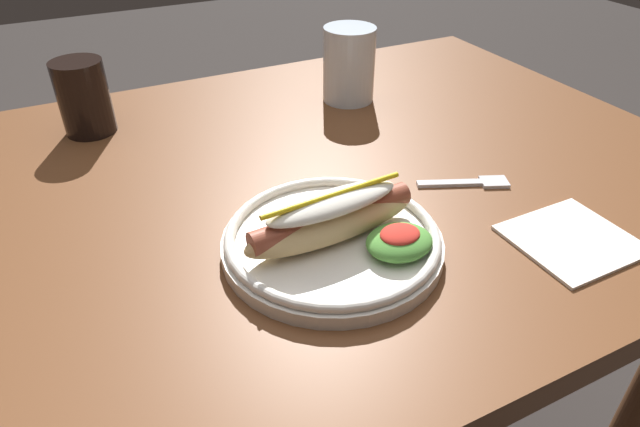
# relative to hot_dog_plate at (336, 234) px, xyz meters

# --- Properties ---
(dining_table) EXTENTS (1.25, 0.81, 0.74)m
(dining_table) POSITION_rel_hot_dog_plate_xyz_m (-0.02, 0.17, -0.13)
(dining_table) COLOR brown
(dining_table) RESTS_ON ground_plane
(hot_dog_plate) EXTENTS (0.24, 0.24, 0.08)m
(hot_dog_plate) POSITION_rel_hot_dog_plate_xyz_m (0.00, 0.00, 0.00)
(hot_dog_plate) COLOR silver
(hot_dog_plate) RESTS_ON dining_table
(fork) EXTENTS (0.12, 0.07, 0.00)m
(fork) POSITION_rel_hot_dog_plate_xyz_m (0.22, 0.04, -0.02)
(fork) COLOR silver
(fork) RESTS_ON dining_table
(soda_cup) EXTENTS (0.08, 0.08, 0.11)m
(soda_cup) POSITION_rel_hot_dog_plate_xyz_m (-0.20, 0.43, 0.03)
(soda_cup) COLOR black
(soda_cup) RESTS_ON dining_table
(water_cup) EXTENTS (0.09, 0.09, 0.12)m
(water_cup) POSITION_rel_hot_dog_plate_xyz_m (0.22, 0.36, 0.04)
(water_cup) COLOR silver
(water_cup) RESTS_ON dining_table
(napkin) EXTENTS (0.13, 0.12, 0.00)m
(napkin) POSITION_rel_hot_dog_plate_xyz_m (0.25, -0.10, -0.02)
(napkin) COLOR white
(napkin) RESTS_ON dining_table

